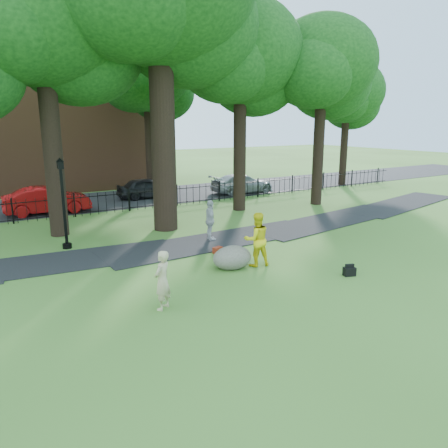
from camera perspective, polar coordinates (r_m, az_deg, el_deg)
ground at (r=14.98m, az=3.59°, el=-6.17°), size 120.00×120.00×0.00m
footpath at (r=18.62m, az=-0.83°, el=-2.23°), size 36.07×3.85×0.03m
street at (r=29.13m, az=-14.91°, el=3.01°), size 80.00×7.00×0.02m
iron_fence at (r=25.27m, az=-12.31°, el=3.01°), size 44.00×0.04×1.20m
brick_building at (r=35.76m, az=-25.75°, el=13.67°), size 18.00×8.00×12.00m
tree_row at (r=21.95m, az=-8.58°, el=21.47°), size 26.82×7.96×12.42m
woman at (r=11.92m, az=-8.06°, el=-7.29°), size 0.72×0.67×1.65m
man at (r=15.29m, az=4.29°, el=-2.01°), size 1.07×0.92×1.92m
pedestrian at (r=18.51m, az=-1.81°, el=0.46°), size 0.71×1.10×1.74m
boulder at (r=15.19m, az=1.08°, el=-4.21°), size 1.67×1.44×0.83m
lamppost at (r=18.27m, az=-20.21°, el=2.36°), size 0.36×0.36×3.62m
backpack at (r=15.07m, az=16.06°, el=-5.99°), size 0.44×0.35×0.29m
red_bag at (r=16.89m, az=-0.84°, el=-3.43°), size 0.40×0.30×0.25m
red_sedan at (r=25.90m, az=-22.10°, el=2.90°), size 4.59×1.81×1.49m
grey_car at (r=29.32m, az=-9.96°, el=4.66°), size 4.04×1.80×1.35m
silver_car at (r=30.97m, az=2.38°, el=5.29°), size 4.71×2.19×1.33m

